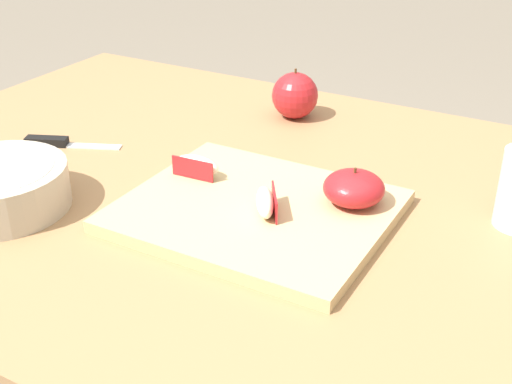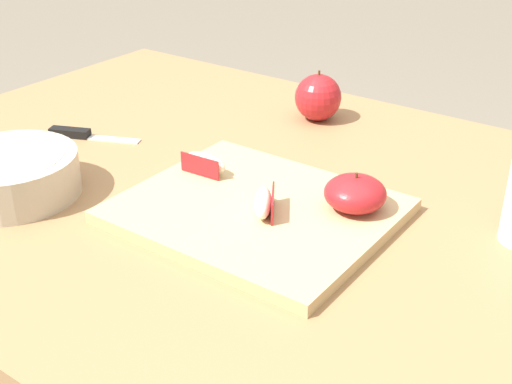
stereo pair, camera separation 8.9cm
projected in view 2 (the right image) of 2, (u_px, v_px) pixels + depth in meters
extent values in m
cube|color=#9E754C|center=(255.00, 199.00, 0.99)|extent=(1.31, 0.89, 0.03)
cube|color=#9E754C|center=(156.00, 204.00, 1.74)|extent=(0.06, 0.06, 0.71)
cube|color=tan|center=(256.00, 211.00, 0.91)|extent=(0.35, 0.29, 0.02)
ellipsoid|color=#B21E23|center=(355.00, 193.00, 0.88)|extent=(0.08, 0.08, 0.05)
cylinder|color=#4C3319|center=(356.00, 176.00, 0.87)|extent=(0.00, 0.00, 0.01)
ellipsoid|color=#F4EACC|center=(205.00, 163.00, 0.98)|extent=(0.07, 0.03, 0.03)
cube|color=#B21E23|center=(200.00, 166.00, 0.97)|extent=(0.07, 0.01, 0.03)
ellipsoid|color=#F4EACC|center=(263.00, 203.00, 0.88)|extent=(0.06, 0.07, 0.03)
cube|color=#B21E23|center=(273.00, 203.00, 0.88)|extent=(0.04, 0.06, 0.03)
cube|color=silver|center=(114.00, 140.00, 1.14)|extent=(0.09, 0.05, 0.00)
cube|color=black|center=(70.00, 133.00, 1.15)|extent=(0.07, 0.05, 0.01)
sphere|color=#B21E23|center=(318.00, 97.00, 1.21)|extent=(0.08, 0.08, 0.08)
cylinder|color=#4C3319|center=(319.00, 74.00, 1.19)|extent=(0.00, 0.00, 0.01)
cylinder|color=#BCB29E|center=(11.00, 175.00, 0.95)|extent=(0.19, 0.19, 0.06)
cylinder|color=white|center=(10.00, 172.00, 0.95)|extent=(0.16, 0.16, 0.05)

